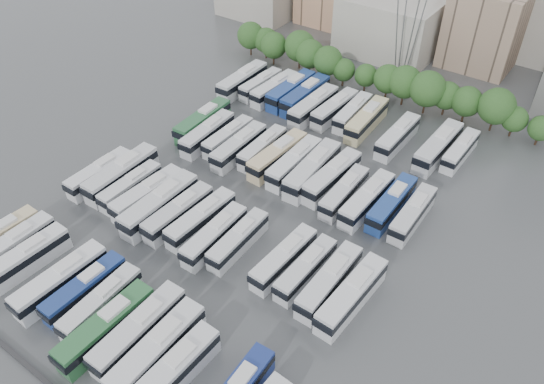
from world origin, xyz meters
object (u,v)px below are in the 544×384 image
Objects in this scene: bus_r1_s0 at (100,173)px; bus_r2_s9 at (332,177)px; bus_r1_s8 at (238,240)px; bus_r0_s1 at (13,246)px; bus_r3_s1 at (261,84)px; bus_r0_s5 at (85,289)px; bus_r1_s1 at (122,174)px; bus_r3_s6 at (335,109)px; bus_r0_s9 at (157,350)px; bus_r2_s7 at (294,163)px; bus_r0_s8 at (139,330)px; bus_r2_s10 at (344,192)px; bus_r2_s2 at (208,134)px; bus_r2_s12 at (392,203)px; bus_r1_s6 at (201,219)px; bus_r2_s11 at (367,199)px; bus_r0_s2 at (26,259)px; bus_r1_s10 at (284,258)px; bus_r3_s3 at (291,90)px; bus_r2_s3 at (228,137)px; bus_r0_s10 at (172,374)px; bus_r3_s13 at (460,150)px; bus_r0_s6 at (101,303)px; bus_r3_s0 at (242,81)px; bus_r1_s12 at (329,281)px; bus_r2_s1 at (203,121)px; bus_r2_s5 at (262,148)px; bus_r0_s7 at (106,327)px; bus_r3_s12 at (438,147)px; bus_r0_s4 at (61,280)px; bus_r1_s5 at (178,213)px; bus_r1_s4 at (160,205)px; bus_r3_s8 at (367,119)px; bus_r1_s7 at (215,235)px; bus_r1_s13 at (352,295)px; bus_r2_s6 at (278,155)px; bus_r1_s11 at (306,269)px; bus_r3_s4 at (305,95)px; bus_r1_s2 at (131,186)px; bus_r2_s4 at (239,146)px.

bus_r2_s9 is (29.38, 19.81, 0.17)m from bus_r1_s0.
bus_r0_s1 is at bearing -143.46° from bus_r1_s8.
bus_r0_s5 is at bearing -74.17° from bus_r3_s1.
bus_r1_s1 is 39.21m from bus_r3_s6.
bus_r0_s9 is 37.23m from bus_r2_s7.
bus_r0_s8 reaches higher than bus_r2_s10.
bus_r2_s12 is at bearing 0.37° from bus_r2_s2.
bus_r2_s11 reaches higher than bus_r1_s6.
bus_r0_s2 is 0.93× the size of bus_r0_s8.
bus_r0_s8 is at bearing -62.86° from bus_r2_s2.
bus_r1_s10 is at bearing 79.11° from bus_r0_s9.
bus_r3_s3 is at bearing 88.50° from bus_r0_s2.
bus_r2_s2 is (-19.76, 16.60, 0.17)m from bus_r1_s8.
bus_r1_s0 is 21.47m from bus_r2_s3.
bus_r2_s7 is at bearing 99.49° from bus_r0_s9.
bus_r0_s10 reaches higher than bus_r2_s3.
bus_r2_s7 is (-3.30, 18.25, 0.23)m from bus_r1_s8.
bus_r0_s8 reaches higher than bus_r2_s9.
bus_r0_s9 is 1.19× the size of bus_r3_s13.
bus_r0_s1 reaches higher than bus_r0_s6.
bus_r3_s0 is (-19.66, 34.33, 0.18)m from bus_r1_s6.
bus_r1_s12 is 0.94× the size of bus_r2_s1.
bus_r2_s3 is 6.54m from bus_r2_s5.
bus_r1_s10 is (10.10, 20.31, -0.19)m from bus_r0_s7.
bus_r3_s13 is at bearing 62.61° from bus_r2_s10.
bus_r3_s12 reaches higher than bus_r0_s9.
bus_r0_s4 is 21.16m from bus_r1_s1.
bus_r0_s7 is 1.05× the size of bus_r1_s5.
bus_r0_s2 is 56.17m from bus_r3_s6.
bus_r1_s4 is 22.36m from bus_r2_s1.
bus_r3_s6 is (9.94, 18.09, 0.15)m from bus_r2_s3.
bus_r0_s9 is at bearing -97.39° from bus_r1_s10.
bus_r2_s10 is (6.51, 34.41, -0.24)m from bus_r0_s8.
bus_r3_s8 reaches higher than bus_r1_s5.
bus_r1_s7 reaches higher than bus_r1_s8.
bus_r2_s2 is (3.05, -2.33, -0.10)m from bus_r2_s1.
bus_r1_s6 is 23.42m from bus_r1_s13.
bus_r2_s2 is 13.33m from bus_r2_s6.
bus_r1_s0 is (-29.58, 17.18, -0.24)m from bus_r0_s9.
bus_r1_s4 is 1.13× the size of bus_r1_s6.
bus_r3_s6 is at bearing 78.22° from bus_r0_s2.
bus_r0_s9 is 1.18× the size of bus_r1_s11.
bus_r0_s5 is 42.53m from bus_r2_s12.
bus_r0_s8 is at bearing -64.82° from bus_r3_s1.
bus_r2_s5 is at bearing -79.31° from bus_r3_s4.
bus_r1_s2 is 0.92× the size of bus_r1_s6.
bus_r0_s7 is at bearing -34.46° from bus_r0_s6.
bus_r2_s4 is at bearing 53.61° from bus_r1_s0.
bus_r2_s12 is at bearing 0.65° from bus_r2_s3.
bus_r2_s3 is at bearing 175.74° from bus_r2_s10.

